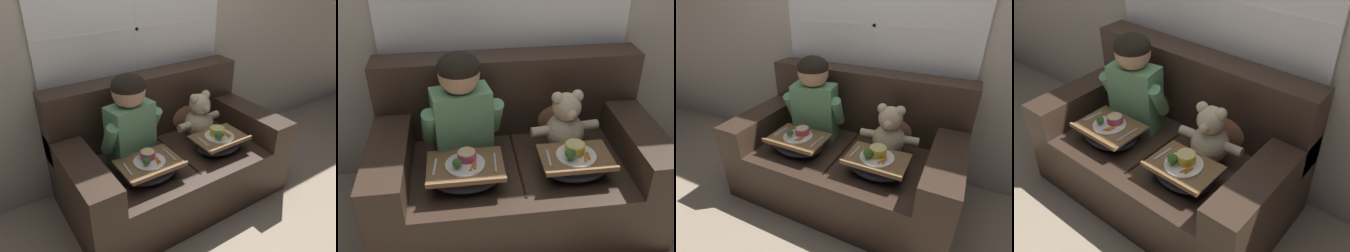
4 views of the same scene
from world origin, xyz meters
The scene contains 9 objects.
ground_plane centered at (0.00, 0.00, 0.00)m, with size 14.00×14.00×0.00m, color tan.
wall_back_with_window centered at (0.00, 0.54, 1.30)m, with size 8.00×0.08×2.60m.
couch centered at (0.00, 0.07, 0.33)m, with size 1.68×0.95×0.94m.
throw_pillow_behind_child centered at (-0.31, 0.29, 0.58)m, with size 0.34×0.17×0.36m.
throw_pillow_behind_teddy centered at (0.31, 0.29, 0.58)m, with size 0.34×0.16×0.35m.
child_figure centered at (-0.31, 0.07, 0.78)m, with size 0.49×0.26×0.66m.
teddy_bear centered at (0.31, 0.06, 0.59)m, with size 0.43×0.30×0.40m.
lap_tray_child centered at (-0.31, -0.19, 0.49)m, with size 0.42×0.31×0.19m.
lap_tray_teddy centered at (0.31, -0.19, 0.49)m, with size 0.40×0.29×0.20m.
Camera 3 is at (0.74, -1.55, 1.52)m, focal length 28.00 mm.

